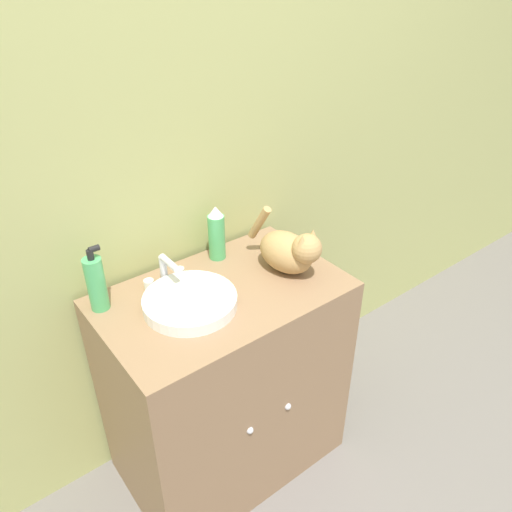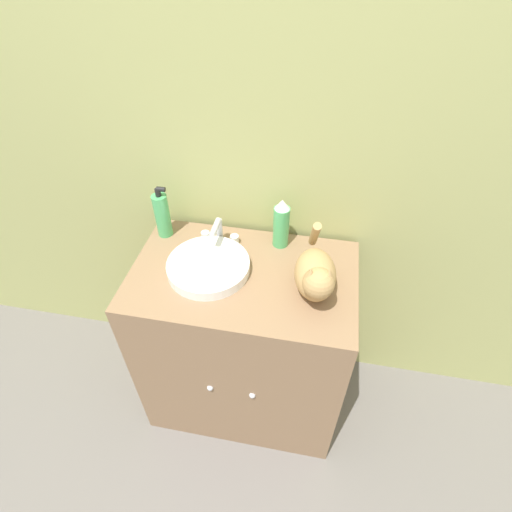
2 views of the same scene
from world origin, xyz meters
TOP-DOWN VIEW (x-y plane):
  - ground_plane at (0.00, 0.00)m, footprint 8.00×8.00m
  - wall_back at (0.00, 0.53)m, footprint 6.00×0.05m
  - vanity_cabinet at (0.00, 0.24)m, footprint 0.79×0.50m
  - sink_basin at (-0.12, 0.24)m, footprint 0.29×0.29m
  - faucet at (-0.12, 0.39)m, footprint 0.14×0.11m
  - cat at (0.25, 0.21)m, footprint 0.16×0.31m
  - soap_bottle at (-0.34, 0.40)m, footprint 0.06×0.06m
  - spray_bottle at (0.10, 0.43)m, footprint 0.06×0.06m

SIDE VIEW (x-z plane):
  - ground_plane at x=0.00m, z-range 0.00..0.00m
  - vanity_cabinet at x=0.00m, z-range 0.00..0.81m
  - sink_basin at x=-0.12m, z-range 0.81..0.84m
  - faucet at x=-0.12m, z-range 0.80..0.91m
  - cat at x=0.25m, z-range 0.79..0.99m
  - soap_bottle at x=-0.34m, z-range 0.79..1.00m
  - spray_bottle at x=0.10m, z-range 0.80..1.00m
  - wall_back at x=0.00m, z-range 0.00..2.50m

